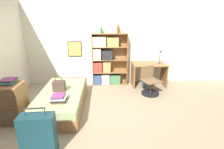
# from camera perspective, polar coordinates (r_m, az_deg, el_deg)

# --- Properties ---
(ground_plane) EXTENTS (14.00, 14.00, 0.00)m
(ground_plane) POSITION_cam_1_polar(r_m,az_deg,el_deg) (4.36, -6.22, -10.35)
(ground_plane) COLOR gray
(wall_back) EXTENTS (10.00, 0.09, 2.60)m
(wall_back) POSITION_cam_1_polar(r_m,az_deg,el_deg) (5.60, -5.76, 10.07)
(wall_back) COLOR beige
(wall_back) RESTS_ON ground_plane
(bed) EXTENTS (1.00, 2.04, 0.42)m
(bed) POSITION_cam_1_polar(r_m,az_deg,el_deg) (4.40, -15.96, -7.76)
(bed) COLOR olive
(bed) RESTS_ON ground_plane
(handbag) EXTENTS (0.28, 0.17, 0.38)m
(handbag) POSITION_cam_1_polar(r_m,az_deg,el_deg) (4.29, -16.89, -3.51)
(handbag) COLOR #47382D
(handbag) RESTS_ON bed
(book_stack_on_bed) EXTENTS (0.32, 0.36, 0.13)m
(book_stack_on_bed) POSITION_cam_1_polar(r_m,az_deg,el_deg) (3.81, -16.95, -7.37)
(book_stack_on_bed) COLOR gold
(book_stack_on_bed) RESTS_ON bed
(suitcase) EXTENTS (0.53, 0.25, 0.81)m
(suitcase) POSITION_cam_1_polar(r_m,az_deg,el_deg) (3.08, -22.93, -17.70)
(suitcase) COLOR #143842
(suitcase) RESTS_ON ground_plane
(dresser) EXTENTS (0.63, 0.52, 0.82)m
(dresser) POSITION_cam_1_polar(r_m,az_deg,el_deg) (4.18, -30.86, -8.04)
(dresser) COLOR olive
(dresser) RESTS_ON ground_plane
(magazine_pile_on_dresser) EXTENTS (0.32, 0.37, 0.10)m
(magazine_pile_on_dresser) POSITION_cam_1_polar(r_m,az_deg,el_deg) (4.04, -30.85, -1.95)
(magazine_pile_on_dresser) COLOR #B2382D
(magazine_pile_on_dresser) RESTS_ON dresser
(bookcase) EXTENTS (1.09, 0.28, 1.62)m
(bookcase) POSITION_cam_1_polar(r_m,az_deg,el_deg) (5.51, -2.03, 4.40)
(bookcase) COLOR olive
(bookcase) RESTS_ON ground_plane
(bottle_green) EXTENTS (0.07, 0.07, 0.23)m
(bottle_green) POSITION_cam_1_polar(r_m,az_deg,el_deg) (5.39, -3.50, 14.20)
(bottle_green) COLOR #1E6B2D
(bottle_green) RESTS_ON bookcase
(bottle_brown) EXTENTS (0.08, 0.08, 0.30)m
(bottle_brown) POSITION_cam_1_polar(r_m,az_deg,el_deg) (5.40, 2.04, 14.50)
(bottle_brown) COLOR brown
(bottle_brown) RESTS_ON bookcase
(desk) EXTENTS (1.03, 0.67, 0.72)m
(desk) POSITION_cam_1_polar(r_m,az_deg,el_deg) (5.58, 11.90, 1.24)
(desk) COLOR olive
(desk) RESTS_ON ground_plane
(desk_lamp) EXTENTS (0.16, 0.11, 0.46)m
(desk_lamp) POSITION_cam_1_polar(r_m,az_deg,el_deg) (5.52, 15.63, 6.57)
(desk_lamp) COLOR navy
(desk_lamp) RESTS_ON desk
(desk_chair) EXTENTS (0.57, 0.57, 0.78)m
(desk_chair) POSITION_cam_1_polar(r_m,az_deg,el_deg) (5.05, 12.21, -3.63)
(desk_chair) COLOR black
(desk_chair) RESTS_ON ground_plane
(waste_bin) EXTENTS (0.23, 0.23, 0.23)m
(waste_bin) POSITION_cam_1_polar(r_m,az_deg,el_deg) (5.61, 10.82, -2.65)
(waste_bin) COLOR slate
(waste_bin) RESTS_ON ground_plane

